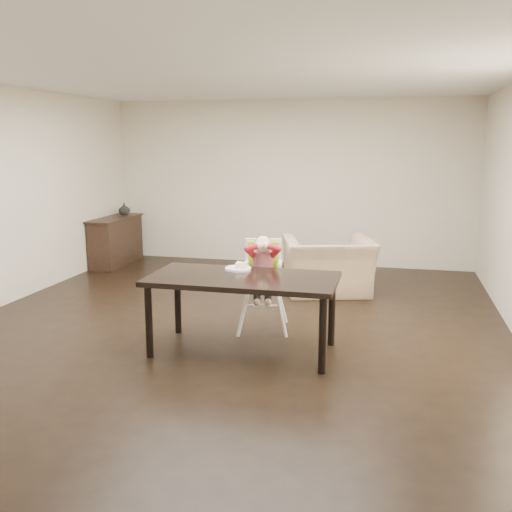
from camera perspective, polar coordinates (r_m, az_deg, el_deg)
The scene contains 8 objects.
ground at distance 6.42m, azimuth -2.49°, elevation -6.95°, with size 7.00×7.00×0.00m, color black.
room_walls at distance 6.10m, azimuth -2.64°, elevation 9.84°, with size 6.02×7.02×2.71m.
dining_table at distance 5.47m, azimuth -1.32°, elevation -2.86°, with size 1.80×0.90×0.75m.
high_chair at distance 6.12m, azimuth 0.71°, elevation -0.77°, with size 0.50×0.50×1.03m.
plate at distance 5.73m, azimuth -1.74°, elevation -1.14°, with size 0.30×0.30×0.08m.
armchair at distance 7.71m, azimuth 7.22°, elevation -0.05°, with size 1.16×0.75×1.01m, color tan.
sideboard at distance 9.79m, azimuth -13.83°, elevation 1.49°, with size 0.44×1.26×0.79m.
vase at distance 10.04m, azimuth -13.04°, elevation 4.59°, with size 0.20×0.21×0.20m, color #99999E.
Camera 1 is at (1.71, -5.85, 2.01)m, focal length 40.00 mm.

